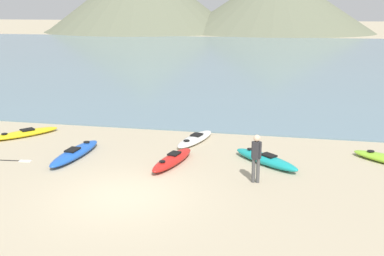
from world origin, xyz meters
name	(u,v)px	position (x,y,z in m)	size (l,w,h in m)	color
ground_plane	(123,197)	(0.00, 0.00, 0.00)	(400.00, 400.00, 0.00)	tan
bay_water	(248,55)	(0.00, 42.52, 0.03)	(160.00, 70.00, 0.06)	slate
far_hill_left	(127,10)	(-34.36, 95.91, 5.00)	(39.98, 39.98, 9.99)	#6B7056
far_hill_midright	(277,1)	(1.44, 98.56, 7.19)	(45.05, 45.05, 14.37)	#6B7056
kayak_on_sand_0	(266,159)	(4.01, 3.80, 0.18)	(2.63, 2.39, 0.41)	teal
kayak_on_sand_1	(75,153)	(-3.06, 3.11, 0.16)	(0.90, 3.34, 0.37)	blue
kayak_on_sand_2	(173,160)	(0.73, 3.10, 0.17)	(1.21, 2.86, 0.39)	red
kayak_on_sand_3	(195,139)	(0.96, 6.04, 0.13)	(1.43, 2.91, 0.29)	white
kayak_on_sand_4	(24,133)	(-6.54, 5.30, 0.13)	(2.44, 2.87, 0.30)	yellow
person_near_foreground	(256,155)	(3.78, 1.96, 0.91)	(0.32, 0.27, 1.59)	#4C4C4C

